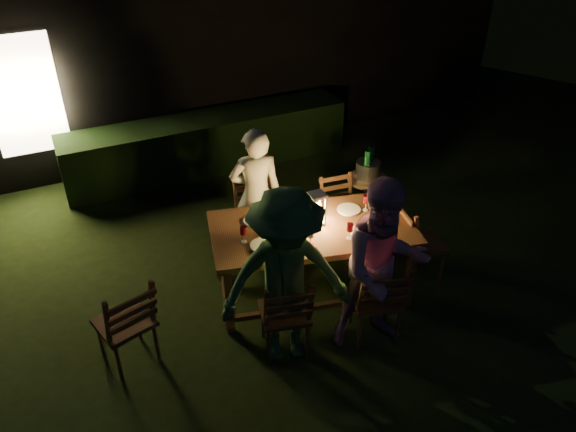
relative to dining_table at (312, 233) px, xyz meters
name	(u,v)px	position (x,y,z in m)	size (l,w,h in m)	color
garden_envelope	(186,20)	(0.40, 5.60, 0.81)	(40.00, 40.00, 3.20)	black
dining_table	(312,233)	(0.00, 0.00, 0.00)	(2.23, 1.46, 0.86)	#4B2D19
chair_near_left	(285,326)	(-0.61, -0.65, -0.47)	(0.54, 0.56, 0.99)	#4B2D19
chair_near_right	(375,312)	(0.26, -0.85, -0.46)	(0.58, 0.60, 1.01)	#4B2D19
chair_far_left	(258,233)	(-0.27, 0.85, -0.46)	(0.54, 0.57, 1.03)	#4B2D19
chair_far_right	(340,226)	(0.71, 0.62, -0.50)	(0.44, 0.47, 0.90)	#4B2D19
chair_end	(419,254)	(1.20, -0.28, -0.47)	(0.55, 0.52, 1.01)	#4B2D19
chair_spare	(128,336)	(-1.98, -0.18, -0.46)	(0.58, 0.61, 1.04)	#4B2D19
person_house_side	(256,195)	(-0.25, 0.90, 0.03)	(0.59, 0.38, 1.61)	beige
person_opp_right	(383,268)	(0.25, -0.90, 0.12)	(0.86, 0.67, 1.78)	#AF789E
person_opp_left	(286,280)	(-0.62, -0.70, 0.13)	(1.16, 0.67, 1.80)	#336130
lantern	(317,210)	(0.06, 0.04, 0.24)	(0.16, 0.16, 0.35)	white
plate_far_left	(256,220)	(-0.49, 0.34, 0.09)	(0.25, 0.25, 0.01)	white
plate_near_left	(263,245)	(-0.59, -0.09, 0.09)	(0.25, 0.25, 0.01)	white
plate_far_right	(349,209)	(0.49, 0.11, 0.09)	(0.25, 0.25, 0.01)	white
plate_near_right	(362,233)	(0.39, -0.32, 0.09)	(0.25, 0.25, 0.01)	white
wineglass_a	(278,208)	(-0.23, 0.34, 0.17)	(0.06, 0.06, 0.18)	#59070F
wineglass_b	(244,235)	(-0.73, 0.05, 0.17)	(0.06, 0.06, 0.18)	#59070F
wineglass_c	(350,231)	(0.23, -0.34, 0.17)	(0.06, 0.06, 0.18)	#59070F
wineglass_d	(366,203)	(0.64, 0.04, 0.17)	(0.06, 0.06, 0.18)	#59070F
wineglass_e	(310,237)	(-0.17, -0.27, 0.17)	(0.06, 0.06, 0.18)	silver
bottle_table	(289,218)	(-0.24, 0.06, 0.22)	(0.07, 0.07, 0.28)	#0F471E
napkin_left	(306,246)	(-0.22, -0.28, 0.09)	(0.18, 0.14, 0.01)	red
napkin_right	(374,236)	(0.47, -0.42, 0.09)	(0.18, 0.14, 0.01)	red
phone	(257,251)	(-0.67, -0.15, 0.09)	(0.14, 0.07, 0.01)	black
side_table	(367,183)	(1.23, 0.91, -0.19)	(0.49, 0.49, 0.66)	brown
ice_bucket	(368,170)	(1.23, 0.91, 0.00)	(0.30, 0.30, 0.22)	#A5A8AD
bottle_bucket_a	(366,169)	(1.18, 0.87, 0.05)	(0.07, 0.07, 0.32)	#0F471E
bottle_bucket_b	(370,164)	(1.28, 0.95, 0.05)	(0.07, 0.07, 0.32)	#0F471E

